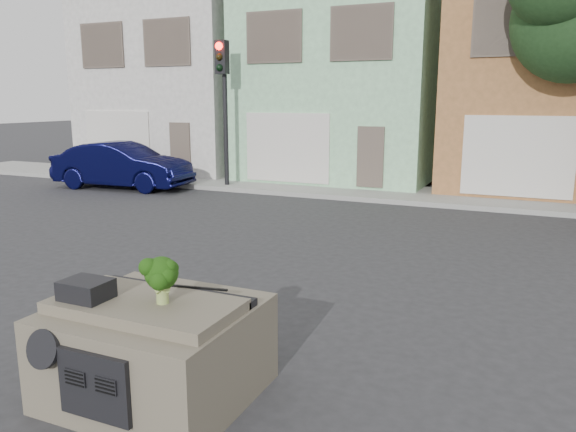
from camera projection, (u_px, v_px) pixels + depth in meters
The scene contains 11 objects.
ground_plane at pixel (277, 304), 8.75m from camera, with size 120.00×120.00×0.00m, color #303033.
sidewalk at pixel (416, 195), 18.11m from camera, with size 40.00×3.00×0.15m, color gray.
townhouse_white at pixel (194, 84), 25.34m from camera, with size 7.20×8.20×7.55m, color beige.
townhouse_mint at pixel (353, 82), 22.33m from camera, with size 7.20×8.20×7.55m, color #99D5A1.
townhouse_tan at pixel (561, 80), 19.32m from camera, with size 7.20×8.20×7.55m, color #A0683A.
navy_sedan at pixel (124, 188), 20.01m from camera, with size 1.73×4.95×1.63m, color black.
traffic_signal at pixel (224, 116), 19.32m from camera, with size 0.40×0.40×5.10m, color black.
car_dashboard at pixel (157, 346), 5.96m from camera, with size 2.00×1.80×1.12m, color #665D4C.
instrument_hump at pixel (86, 289), 5.75m from camera, with size 0.48×0.38×0.20m, color black.
wiper_arm at pixel (197, 288), 6.07m from camera, with size 0.70×0.03×0.02m, color black.
broccoli at pixel (162, 280), 5.59m from camera, with size 0.40×0.40×0.49m, color #15350A.
Camera 1 is at (3.55, -7.49, 3.14)m, focal length 35.00 mm.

